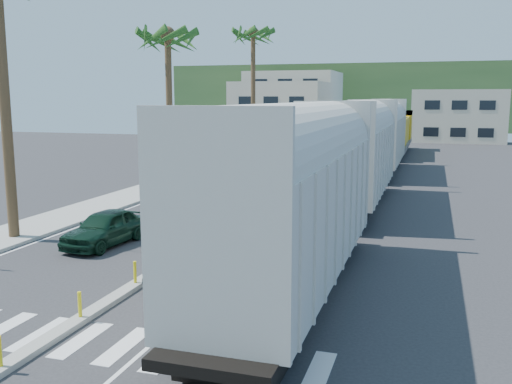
# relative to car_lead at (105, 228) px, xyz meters

# --- Properties ---
(ground) EXTENTS (140.00, 140.00, 0.00)m
(ground) POSITION_rel_car_lead_xyz_m (3.76, -6.34, -0.73)
(ground) COLOR #28282B
(ground) RESTS_ON ground
(sidewalk) EXTENTS (3.00, 90.00, 0.15)m
(sidewalk) POSITION_rel_car_lead_xyz_m (-4.74, 18.66, -0.65)
(sidewalk) COLOR gray
(sidewalk) RESTS_ON ground
(rails) EXTENTS (1.56, 100.00, 0.06)m
(rails) POSITION_rel_car_lead_xyz_m (8.76, 21.66, -0.70)
(rails) COLOR black
(rails) RESTS_ON ground
(median) EXTENTS (0.45, 60.00, 0.85)m
(median) POSITION_rel_car_lead_xyz_m (3.76, 13.62, -0.64)
(median) COLOR gray
(median) RESTS_ON ground
(crosswalk) EXTENTS (14.00, 2.20, 0.01)m
(crosswalk) POSITION_rel_car_lead_xyz_m (3.76, -8.34, -0.72)
(crosswalk) COLOR silver
(crosswalk) RESTS_ON ground
(lane_markings) EXTENTS (9.42, 90.00, 0.01)m
(lane_markings) POSITION_rel_car_lead_xyz_m (1.61, 18.66, -0.73)
(lane_markings) COLOR silver
(lane_markings) RESTS_ON ground
(freight_train) EXTENTS (3.00, 60.94, 5.85)m
(freight_train) POSITION_rel_car_lead_xyz_m (8.76, 17.00, 2.18)
(freight_train) COLOR beige
(freight_train) RESTS_ON ground
(palm_trees) EXTENTS (3.50, 37.20, 13.75)m
(palm_trees) POSITION_rel_car_lead_xyz_m (-4.34, 16.36, 10.08)
(palm_trees) COLOR brown
(palm_trees) RESTS_ON ground
(buildings) EXTENTS (38.00, 27.00, 10.00)m
(buildings) POSITION_rel_car_lead_xyz_m (-2.65, 65.32, 3.63)
(buildings) COLOR beige
(buildings) RESTS_ON ground
(hillside) EXTENTS (80.00, 20.00, 12.00)m
(hillside) POSITION_rel_car_lead_xyz_m (3.76, 93.66, 5.27)
(hillside) COLOR #385628
(hillside) RESTS_ON ground
(car_lead) EXTENTS (2.47, 4.58, 1.46)m
(car_lead) POSITION_rel_car_lead_xyz_m (0.00, 0.00, 0.00)
(car_lead) COLOR black
(car_lead) RESTS_ON ground
(car_second) EXTENTS (2.38, 4.74, 1.47)m
(car_second) POSITION_rel_car_lead_xyz_m (0.89, 5.59, 0.00)
(car_second) COLOR black
(car_second) RESTS_ON ground
(car_third) EXTENTS (2.84, 5.13, 1.38)m
(car_third) POSITION_rel_car_lead_xyz_m (-0.26, 12.00, -0.04)
(car_third) COLOR black
(car_third) RESTS_ON ground
(car_rear) EXTENTS (2.96, 5.09, 1.31)m
(car_rear) POSITION_rel_car_lead_xyz_m (0.73, 17.54, -0.07)
(car_rear) COLOR #AEB1B4
(car_rear) RESTS_ON ground
(cyclist) EXTENTS (1.19, 1.97, 2.17)m
(cyclist) POSITION_rel_car_lead_xyz_m (4.97, -4.42, -0.05)
(cyclist) COLOR #9EA0A5
(cyclist) RESTS_ON ground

